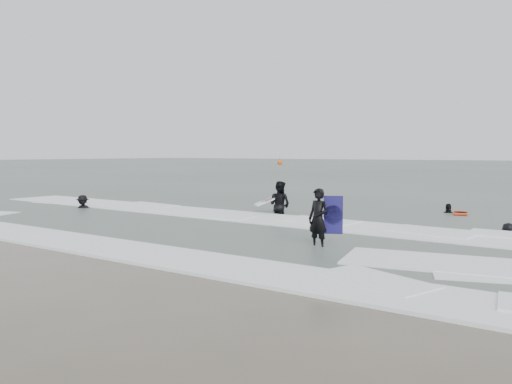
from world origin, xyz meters
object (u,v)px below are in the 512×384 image
Objects in this scene: surfer_breaker at (83,209)px; surfer_right_near at (449,214)px; buoy at (280,163)px; surfer_right_far at (508,234)px; surfer_centre at (318,249)px; surfer_wading at (280,215)px.

surfer_right_near is at bearing -5.10° from surfer_breaker.
surfer_breaker is 81.73m from buoy.
buoy is at bearing -70.16° from surfer_right_far.
surfer_right_far is at bearing -21.94° from surfer_breaker.
surfer_right_near is 82.48m from buoy.
surfer_centre is 0.94× the size of buoy.
surfer_centre is 1.05× the size of surfer_breaker.
surfer_breaker is at bearing -179.74° from surfer_centre.
buoy is (-44.28, 69.84, 0.42)m from surfer_wading.
surfer_breaker is 15.05m from surfer_right_near.
surfer_centre is at bearing 132.23° from surfer_wading.
surfer_centre reaches higher than surfer_breaker.
buoy is at bearing 132.42° from surfer_centre.
surfer_right_near is (0.85, 9.26, 0.00)m from surfer_centre.
surfer_right_far is at bearing -177.53° from surfer_wading.
surfer_right_far is 0.89× the size of buoy.
surfer_right_far reaches higher than surfer_breaker.
buoy is at bearing -55.75° from surfer_wading.
surfer_centre is at bearing -43.19° from surfer_breaker.
surfer_right_far is (8.04, 0.08, 0.00)m from surfer_wading.
surfer_right_far is (2.68, -3.88, 0.00)m from surfer_right_near.
surfer_wading reaches higher than surfer_centre.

